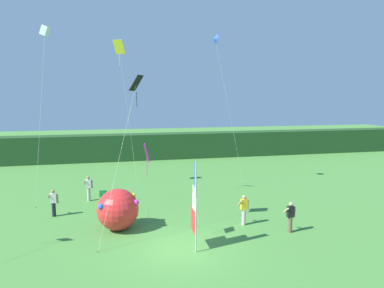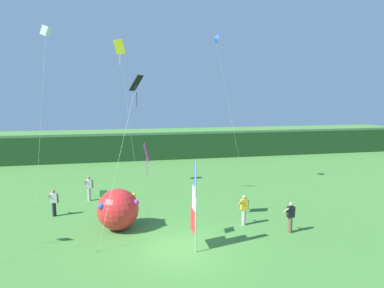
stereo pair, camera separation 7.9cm
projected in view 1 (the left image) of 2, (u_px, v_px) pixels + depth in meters
name	position (u px, v px, depth m)	size (l,w,h in m)	color
ground_plane	(183.00, 247.00, 15.29)	(120.00, 120.00, 0.00)	#478438
distant_treeline	(145.00, 146.00, 37.22)	(80.00, 2.40, 2.83)	#1E421E
banner_flag	(194.00, 208.00, 14.83)	(0.06, 1.03, 4.12)	#B7B7BC
person_near_banner	(89.00, 188.00, 22.09)	(0.55, 0.48, 1.67)	#B7B2A3
person_mid_field	(290.00, 216.00, 16.90)	(0.55, 0.48, 1.60)	brown
person_far_left	(244.00, 209.00, 17.89)	(0.55, 0.48, 1.66)	#B7B2A3
person_far_right	(53.00, 202.00, 19.19)	(0.55, 0.48, 1.59)	black
inflatable_balloon	(118.00, 209.00, 17.25)	(2.16, 2.16, 2.16)	red
folding_chair	(103.00, 197.00, 21.42)	(0.51, 0.51, 0.89)	#BCBCC1
kite_black_diamond_0	(135.00, 91.00, 15.96)	(2.37, 2.32, 7.92)	brown
kite_yellow_diamond_2	(120.00, 58.00, 20.38)	(1.46, 1.07, 10.31)	brown
kite_white_box_3	(45.00, 32.00, 22.04)	(1.03, 3.01, 11.62)	brown
kite_magenta_diamond_4	(147.00, 157.00, 14.92)	(0.44, 3.18, 4.82)	brown
kite_blue_delta_5	(215.00, 41.00, 23.66)	(2.96, 1.26, 11.31)	brown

